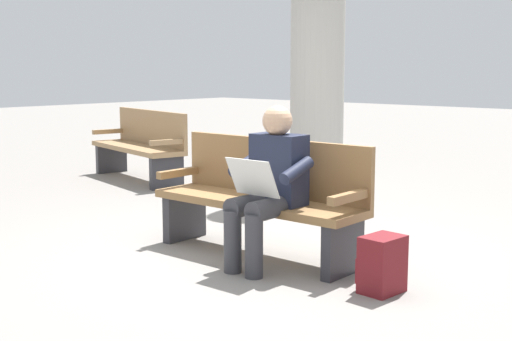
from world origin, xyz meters
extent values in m
plane|color=gray|center=(0.00, 0.00, 0.00)|extent=(40.00, 40.00, 0.00)
cube|color=olive|center=(0.00, 0.00, 0.42)|extent=(1.81, 0.52, 0.06)
cube|color=olive|center=(0.01, -0.21, 0.68)|extent=(1.80, 0.09, 0.45)
cube|color=olive|center=(-0.85, -0.02, 0.57)|extent=(0.07, 0.48, 0.06)
cube|color=olive|center=(0.85, 0.02, 0.57)|extent=(0.07, 0.48, 0.06)
cube|color=#2D2D33|center=(-0.80, -0.02, 0.20)|extent=(0.09, 0.43, 0.39)
cube|color=#2D2D33|center=(0.80, 0.02, 0.20)|extent=(0.09, 0.43, 0.39)
cube|color=#1E2338|center=(-0.26, 0.04, 0.71)|extent=(0.41, 0.23, 0.52)
sphere|color=tan|center=(-0.26, 0.06, 1.07)|extent=(0.22, 0.22, 0.22)
cylinder|color=#38383D|center=(-0.37, 0.25, 0.47)|extent=(0.16, 0.42, 0.15)
cylinder|color=#38383D|center=(-0.17, 0.26, 0.47)|extent=(0.16, 0.42, 0.15)
cylinder|color=#38383D|center=(-0.37, 0.44, 0.23)|extent=(0.13, 0.13, 0.45)
cylinder|color=#38383D|center=(-0.17, 0.45, 0.23)|extent=(0.13, 0.13, 0.45)
cylinder|color=#1E2338|center=(-0.50, 0.14, 0.74)|extent=(0.10, 0.32, 0.18)
cylinder|color=#1E2338|center=(-0.02, 0.15, 0.74)|extent=(0.10, 0.32, 0.18)
cube|color=silver|center=(-0.27, 0.34, 0.68)|extent=(0.40, 0.14, 0.27)
cube|color=maroon|center=(-1.21, 0.12, 0.19)|extent=(0.23, 0.29, 0.38)
cube|color=maroon|center=(-1.08, 0.11, 0.13)|extent=(0.05, 0.20, 0.17)
cube|color=#9E7A51|center=(3.58, -1.68, 0.42)|extent=(1.86, 0.86, 0.06)
cube|color=#9E7A51|center=(3.53, -1.89, 0.68)|extent=(1.77, 0.44, 0.45)
cube|color=#9E7A51|center=(2.75, -1.50, 0.57)|extent=(0.16, 0.48, 0.06)
cube|color=#9E7A51|center=(4.41, -1.87, 0.57)|extent=(0.16, 0.48, 0.06)
cube|color=#2D2D33|center=(2.80, -1.51, 0.20)|extent=(0.17, 0.44, 0.39)
cube|color=#2D2D33|center=(4.36, -1.86, 0.20)|extent=(0.17, 0.44, 0.39)
cylinder|color=#B2AFA8|center=(1.46, -2.72, 1.89)|extent=(0.64, 0.64, 3.78)
camera|label=1|loc=(-3.48, 3.90, 1.45)|focal=48.39mm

